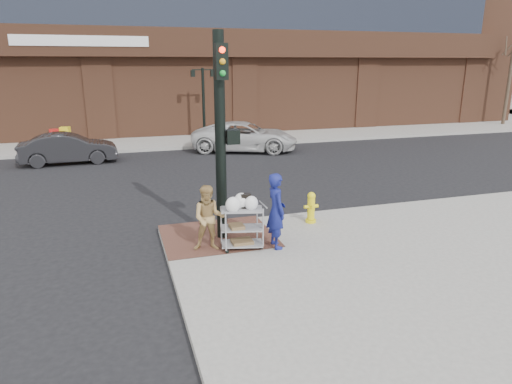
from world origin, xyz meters
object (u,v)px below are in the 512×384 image
object	(u,v)px
lamp_post	(203,96)
utility_cart	(242,224)
woman_blue	(276,211)
traffic_signal_pole	(221,132)
minivan_white	(245,137)
fire_hydrant	(311,207)
sedan_dark	(68,148)
pedestrian_tan	(209,218)

from	to	relation	value
lamp_post	utility_cart	world-z (taller)	lamp_post
woman_blue	utility_cart	xyz separation A→B (m)	(-0.80, 0.15, -0.31)
lamp_post	traffic_signal_pole	size ratio (longest dim) A/B	0.80
traffic_signal_pole	minivan_white	world-z (taller)	traffic_signal_pole
minivan_white	fire_hydrant	xyz separation A→B (m)	(-1.39, -11.57, -0.16)
sedan_dark	woman_blue	bearing A→B (deg)	-158.30
woman_blue	fire_hydrant	bearing A→B (deg)	-49.71
traffic_signal_pole	woman_blue	xyz separation A→B (m)	(1.06, -0.99, -1.77)
lamp_post	minivan_white	size ratio (longest dim) A/B	0.74
fire_hydrant	utility_cart	bearing A→B (deg)	-152.38
pedestrian_tan	minivan_white	xyz separation A→B (m)	(4.46, 12.64, -0.19)
sedan_dark	utility_cart	size ratio (longest dim) A/B	3.15
woman_blue	utility_cart	size ratio (longest dim) A/B	1.36
traffic_signal_pole	utility_cart	world-z (taller)	traffic_signal_pole
traffic_signal_pole	utility_cart	distance (m)	2.25
pedestrian_tan	utility_cart	size ratio (longest dim) A/B	1.18
pedestrian_tan	fire_hydrant	distance (m)	3.27
traffic_signal_pole	minivan_white	bearing A→B (deg)	71.66
woman_blue	pedestrian_tan	xyz separation A→B (m)	(-1.56, 0.30, -0.12)
minivan_white	sedan_dark	bearing A→B (deg)	115.10
woman_blue	sedan_dark	bearing A→B (deg)	22.59
sedan_dark	minivan_white	bearing A→B (deg)	-88.64
pedestrian_tan	woman_blue	bearing A→B (deg)	1.99
lamp_post	sedan_dark	world-z (taller)	lamp_post
woman_blue	minivan_white	xyz separation A→B (m)	(2.90, 12.93, -0.31)
woman_blue	minivan_white	bearing A→B (deg)	-14.34
woman_blue	sedan_dark	distance (m)	13.55
utility_cart	fire_hydrant	xyz separation A→B (m)	(2.31, 1.21, -0.16)
minivan_white	lamp_post	bearing A→B (deg)	45.47
traffic_signal_pole	woman_blue	bearing A→B (deg)	-42.93
minivan_white	woman_blue	bearing A→B (deg)	-171.49
woman_blue	utility_cart	world-z (taller)	woman_blue
pedestrian_tan	sedan_dark	bearing A→B (deg)	121.19
lamp_post	woman_blue	bearing A→B (deg)	-94.99
traffic_signal_pole	lamp_post	bearing A→B (deg)	80.76
utility_cart	fire_hydrant	distance (m)	2.62
fire_hydrant	sedan_dark	bearing A→B (deg)	122.83
fire_hydrant	woman_blue	bearing A→B (deg)	-138.01
lamp_post	minivan_white	distance (m)	4.06
woman_blue	fire_hydrant	distance (m)	2.09
utility_cart	traffic_signal_pole	bearing A→B (deg)	107.22
sedan_dark	fire_hydrant	xyz separation A→B (m)	(7.09, -10.98, -0.10)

